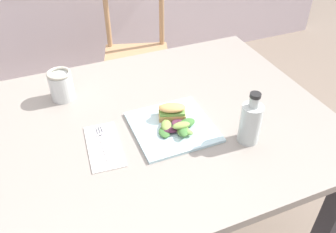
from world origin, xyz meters
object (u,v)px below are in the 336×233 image
object	(u,v)px
sandwich_half_front	(172,111)
fork_on_napkin	(103,142)
dining_table	(165,144)
mason_jar_iced_tea	(62,87)
plate_lunch	(172,127)
bottle_cold_brew	(250,124)
chair_wooden_far	(137,55)

from	to	relation	value
sandwich_half_front	fork_on_napkin	size ratio (longest dim) A/B	0.56
dining_table	mason_jar_iced_tea	xyz separation A→B (m)	(-0.31, 0.26, 0.18)
plate_lunch	dining_table	bearing A→B (deg)	94.10
dining_table	bottle_cold_brew	xyz separation A→B (m)	(0.21, -0.21, 0.19)
plate_lunch	mason_jar_iced_tea	distance (m)	0.45
fork_on_napkin	mason_jar_iced_tea	xyz separation A→B (m)	(-0.07, 0.30, 0.05)
dining_table	mason_jar_iced_tea	world-z (taller)	mason_jar_iced_tea
sandwich_half_front	fork_on_napkin	distance (m)	0.26
chair_wooden_far	plate_lunch	world-z (taller)	chair_wooden_far
plate_lunch	mason_jar_iced_tea	size ratio (longest dim) A/B	2.32
bottle_cold_brew	dining_table	bearing A→B (deg)	134.41
bottle_cold_brew	plate_lunch	bearing A→B (deg)	143.68
sandwich_half_front	bottle_cold_brew	distance (m)	0.27
mason_jar_iced_tea	chair_wooden_far	bearing A→B (deg)	54.79
sandwich_half_front	mason_jar_iced_tea	distance (m)	0.43
dining_table	fork_on_napkin	bearing A→B (deg)	-168.83
mason_jar_iced_tea	bottle_cold_brew	bearing A→B (deg)	-42.39
plate_lunch	fork_on_napkin	bearing A→B (deg)	176.09
dining_table	plate_lunch	bearing A→B (deg)	-85.90
sandwich_half_front	bottle_cold_brew	bearing A→B (deg)	-45.39
chair_wooden_far	mason_jar_iced_tea	size ratio (longest dim) A/B	7.63
sandwich_half_front	bottle_cold_brew	size ratio (longest dim) A/B	0.57
bottle_cold_brew	mason_jar_iced_tea	bearing A→B (deg)	137.61
dining_table	fork_on_napkin	size ratio (longest dim) A/B	6.22
sandwich_half_front	plate_lunch	bearing A→B (deg)	-110.54
dining_table	bottle_cold_brew	bearing A→B (deg)	-45.59
plate_lunch	fork_on_napkin	distance (m)	0.24
chair_wooden_far	bottle_cold_brew	bearing A→B (deg)	-90.29
mason_jar_iced_tea	plate_lunch	bearing A→B (deg)	-45.79
sandwich_half_front	fork_on_napkin	bearing A→B (deg)	-174.46
chair_wooden_far	sandwich_half_front	size ratio (longest dim) A/B	8.33
plate_lunch	bottle_cold_brew	size ratio (longest dim) A/B	1.45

